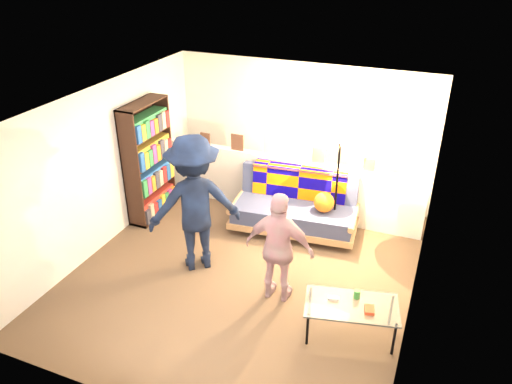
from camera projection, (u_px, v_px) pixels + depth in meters
ground at (245, 270)px, 7.07m from camera, size 5.00×5.00×0.00m
room_shell at (258, 149)px, 6.68m from camera, size 4.60×5.05×2.45m
half_wall_ledge at (288, 185)px, 8.32m from camera, size 4.45×0.15×1.00m
ledge_decor at (275, 146)px, 8.06m from camera, size 2.97×0.02×0.45m
futon_sofa at (296, 207)px, 7.87m from camera, size 2.05×1.12×0.85m
bookshelf at (149, 164)px, 8.07m from camera, size 0.33×0.98×1.95m
coffee_table at (352, 307)px, 5.74m from camera, size 1.18×0.81×0.56m
floor_lamp at (339, 168)px, 7.38m from camera, size 0.37×0.29×1.62m
person_left at (195, 204)px, 6.75m from camera, size 1.45×1.35×1.97m
person_right at (279, 248)px, 6.21m from camera, size 0.89×0.38×1.51m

